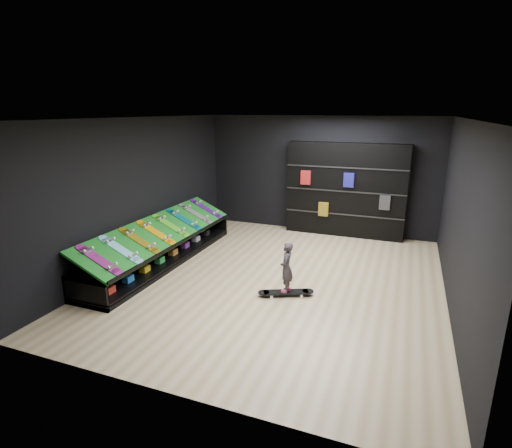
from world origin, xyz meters
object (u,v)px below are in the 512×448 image
(back_shelving, at_px, (345,190))
(floor_skateboard, at_px, (286,294))
(display_rack, at_px, (163,251))
(child, at_px, (286,277))

(back_shelving, xyz_separation_m, floor_skateboard, (-0.35, -3.95, -1.14))
(display_rack, relative_size, floor_skateboard, 4.59)
(child, bearing_deg, display_rack, -111.28)
(back_shelving, xyz_separation_m, child, (-0.35, -3.95, -0.82))
(floor_skateboard, height_order, child, child)
(display_rack, bearing_deg, child, -12.13)
(display_rack, distance_m, child, 3.00)
(floor_skateboard, bearing_deg, child, 0.00)
(display_rack, height_order, child, child)
(back_shelving, bearing_deg, floor_skateboard, -95.08)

